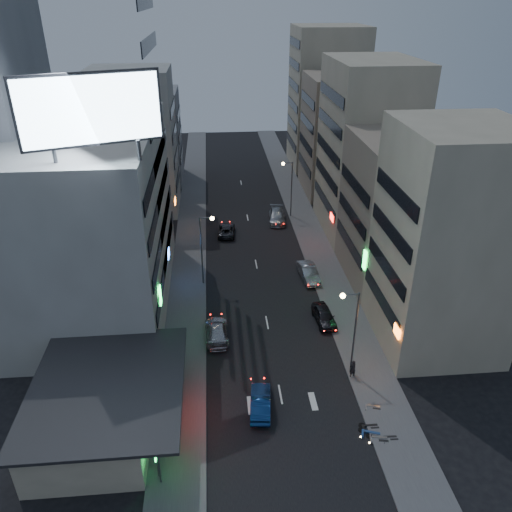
{
  "coord_description": "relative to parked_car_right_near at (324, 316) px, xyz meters",
  "views": [
    {
      "loc": [
        -4.69,
        -26.19,
        28.94
      ],
      "look_at": [
        -0.84,
        16.82,
        6.0
      ],
      "focal_mm": 35.0,
      "sensor_mm": 36.0,
      "label": 1
    }
  ],
  "objects": [
    {
      "name": "shophouse_mid",
      "position": [
        9.9,
        8.41,
        7.26
      ],
      "size": [
        11.0,
        12.0,
        16.0
      ],
      "primitive_type": "cube",
      "color": "gray",
      "rests_on": "ground"
    },
    {
      "name": "parked_car_right_near",
      "position": [
        0.0,
        0.0,
        0.0
      ],
      "size": [
        2.09,
        4.48,
        1.48
      ],
      "primitive_type": "imported",
      "rotation": [
        0.0,
        0.0,
        0.08
      ],
      "color": "#232328",
      "rests_on": "ground"
    },
    {
      "name": "street_lamp_left",
      "position": [
        -11.5,
        8.41,
        4.62
      ],
      "size": [
        1.6,
        0.44,
        8.02
      ],
      "color": "#595B60",
      "rests_on": "sidewalk_left"
    },
    {
      "name": "sidewalk_left",
      "position": [
        -13.6,
        16.41,
        -0.68
      ],
      "size": [
        4.0,
        120.0,
        0.12
      ],
      "primitive_type": "cube",
      "color": "#4C4C4F",
      "rests_on": "ground"
    },
    {
      "name": "shophouse_far",
      "position": [
        9.4,
        21.41,
        10.26
      ],
      "size": [
        10.0,
        14.0,
        22.0
      ],
      "primitive_type": "cube",
      "color": "#BAAB92",
      "rests_on": "ground"
    },
    {
      "name": "person",
      "position": [
        0.7,
        -8.11,
        0.2
      ],
      "size": [
        0.69,
        0.55,
        1.64
      ],
      "primitive_type": "imported",
      "rotation": [
        0.0,
        0.0,
        3.43
      ],
      "color": "black",
      "rests_on": "sidewalk_right"
    },
    {
      "name": "far_left_a",
      "position": [
        -21.1,
        31.41,
        9.26
      ],
      "size": [
        11.0,
        10.0,
        20.0
      ],
      "primitive_type": "cube",
      "color": "#A6A6A2",
      "rests_on": "ground"
    },
    {
      "name": "shophouse_near",
      "position": [
        9.4,
        -3.09,
        9.26
      ],
      "size": [
        10.0,
        11.0,
        20.0
      ],
      "primitive_type": "cube",
      "color": "#BAAB92",
      "rests_on": "ground"
    },
    {
      "name": "sidewalk_right",
      "position": [
        2.4,
        16.41,
        -0.68
      ],
      "size": [
        4.0,
        120.0,
        0.12
      ],
      "primitive_type": "cube",
      "color": "#4C4C4F",
      "rests_on": "ground"
    },
    {
      "name": "white_building",
      "position": [
        -22.6,
        6.41,
        8.26
      ],
      "size": [
        14.0,
        24.0,
        18.0
      ],
      "primitive_type": "cube",
      "color": "#A6A6A2",
      "rests_on": "ground"
    },
    {
      "name": "billboard",
      "position": [
        -18.59,
        -3.62,
        20.92
      ],
      "size": [
        9.52,
        3.75,
        6.2
      ],
      "rotation": [
        0.0,
        0.0,
        0.35
      ],
      "color": "#595B60",
      "rests_on": "white_building"
    },
    {
      "name": "far_right_b",
      "position": [
        10.4,
        50.41,
        11.26
      ],
      "size": [
        12.0,
        12.0,
        24.0
      ],
      "primitive_type": "cube",
      "color": "#BAAB92",
      "rests_on": "ground"
    },
    {
      "name": "street_lamp_right_far",
      "position": [
        0.3,
        26.41,
        4.62
      ],
      "size": [
        1.6,
        0.44,
        8.02
      ],
      "color": "#595B60",
      "rests_on": "sidewalk_right"
    },
    {
      "name": "scooter_black_a",
      "position": [
        2.33,
        -14.65,
        -0.12
      ],
      "size": [
        0.61,
        1.67,
        1.01
      ],
      "primitive_type": null,
      "rotation": [
        0.0,
        0.0,
        1.54
      ],
      "color": "black",
      "rests_on": "sidewalk_right"
    },
    {
      "name": "scooter_silver_b",
      "position": [
        2.04,
        -11.66,
        -0.11
      ],
      "size": [
        0.98,
        1.76,
        1.02
      ],
      "primitive_type": null,
      "rotation": [
        0.0,
        0.0,
        1.3
      ],
      "color": "gray",
      "rests_on": "sidewalk_right"
    },
    {
      "name": "far_left_b",
      "position": [
        -21.6,
        44.41,
        6.76
      ],
      "size": [
        12.0,
        10.0,
        15.0
      ],
      "primitive_type": "cube",
      "color": "gray",
      "rests_on": "ground"
    },
    {
      "name": "road_car_blue",
      "position": [
        -7.37,
        -11.05,
        -0.02
      ],
      "size": [
        2.0,
        4.55,
        1.45
      ],
      "primitive_type": "imported",
      "rotation": [
        0.0,
        0.0,
        3.03
      ],
      "color": "navy",
      "rests_on": "ground"
    },
    {
      "name": "scooter_black_b",
      "position": [
        1.25,
        -13.42,
        -0.09
      ],
      "size": [
        0.59,
        1.76,
        1.07
      ],
      "primitive_type": null,
      "rotation": [
        0.0,
        0.0,
        1.57
      ],
      "color": "black",
      "rests_on": "sidewalk_right"
    },
    {
      "name": "street_lamp_right_near",
      "position": [
        0.3,
        -7.59,
        4.62
      ],
      "size": [
        1.6,
        0.44,
        8.02
      ],
      "color": "#595B60",
      "rests_on": "sidewalk_right"
    },
    {
      "name": "parked_car_left",
      "position": [
        -8.84,
        21.01,
        -0.09
      ],
      "size": [
        2.5,
        4.85,
        1.31
      ],
      "primitive_type": "imported",
      "rotation": [
        0.0,
        0.0,
        3.07
      ],
      "color": "#29292E",
      "rests_on": "ground"
    },
    {
      "name": "ground",
      "position": [
        -5.6,
        -13.59,
        -0.74
      ],
      "size": [
        180.0,
        180.0,
        0.0
      ],
      "primitive_type": "plane",
      "color": "black",
      "rests_on": "ground"
    },
    {
      "name": "far_right_a",
      "position": [
        9.9,
        36.41,
        8.26
      ],
      "size": [
        11.0,
        12.0,
        18.0
      ],
      "primitive_type": "cube",
      "color": "gray",
      "rests_on": "ground"
    },
    {
      "name": "scooter_silver_a",
      "position": [
        1.63,
        -14.71,
        -0.04
      ],
      "size": [
        1.01,
        2.0,
        1.17
      ],
      "primitive_type": null,
      "rotation": [
        0.0,
        0.0,
        1.37
      ],
      "color": "gray",
      "rests_on": "sidewalk_right"
    },
    {
      "name": "food_court",
      "position": [
        -19.5,
        -11.59,
        1.24
      ],
      "size": [
        11.0,
        13.0,
        3.88
      ],
      "color": "#BAAB92",
      "rests_on": "ground"
    },
    {
      "name": "parked_car_right_mid",
      "position": [
        0.0,
        8.46,
        0.05
      ],
      "size": [
        2.15,
        4.96,
        1.59
      ],
      "primitive_type": "imported",
      "rotation": [
        0.0,
        0.0,
        0.1
      ],
      "color": "#A8AAB0",
      "rests_on": "ground"
    },
    {
      "name": "road_car_silver",
      "position": [
        -10.6,
        -1.57,
        0.0
      ],
      "size": [
        2.25,
        5.19,
        1.49
      ],
      "primitive_type": "imported",
      "rotation": [
        0.0,
        0.0,
        3.17
      ],
      "color": "#A4A5AC",
      "rests_on": "ground"
    },
    {
      "name": "parked_car_right_far",
      "position": [
        -1.52,
        24.72,
        0.06
      ],
      "size": [
        2.75,
        5.7,
        1.6
      ],
      "primitive_type": "imported",
      "rotation": [
        0.0,
        0.0,
        -0.09
      ],
      "color": "#929599",
      "rests_on": "ground"
    },
    {
      "name": "scooter_blue",
      "position": [
        1.25,
        -14.31,
        -0.01
      ],
      "size": [
        1.29,
        2.13,
        1.23
      ],
      "primitive_type": null,
      "rotation": [
        0.0,
        0.0,
        1.24
      ],
      "color": "navy",
      "rests_on": "sidewalk_right"
    }
  ]
}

